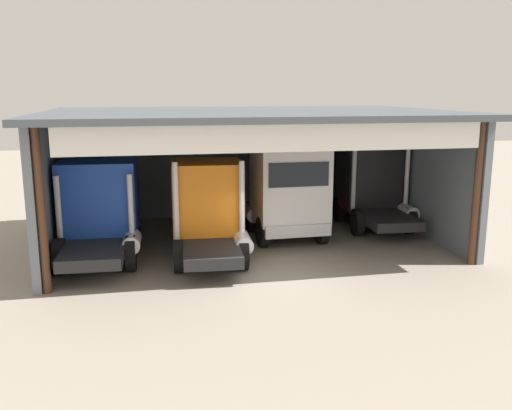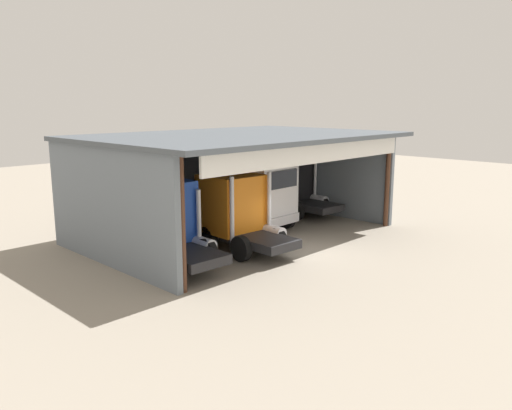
# 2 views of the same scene
# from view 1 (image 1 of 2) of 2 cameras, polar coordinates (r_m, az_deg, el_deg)

# --- Properties ---
(ground_plane) EXTENTS (80.00, 80.00, 0.00)m
(ground_plane) POSITION_cam_1_polar(r_m,az_deg,el_deg) (16.75, 2.14, -7.66)
(ground_plane) COLOR gray
(ground_plane) RESTS_ON ground
(workshop_shed) EXTENTS (14.27, 9.94, 4.87)m
(workshop_shed) POSITION_cam_1_polar(r_m,az_deg,el_deg) (21.01, -1.13, 5.92)
(workshop_shed) COLOR slate
(workshop_shed) RESTS_ON ground
(truck_blue_center_bay) EXTENTS (2.66, 5.09, 3.31)m
(truck_blue_center_bay) POSITION_cam_1_polar(r_m,az_deg,el_deg) (19.07, -15.87, -0.17)
(truck_blue_center_bay) COLOR #1E47B7
(truck_blue_center_bay) RESTS_ON ground
(truck_orange_left_bay) EXTENTS (2.56, 4.73, 3.41)m
(truck_orange_left_bay) POSITION_cam_1_polar(r_m,az_deg,el_deg) (18.49, -4.97, -0.33)
(truck_orange_left_bay) COLOR orange
(truck_orange_left_bay) RESTS_ON ground
(truck_white_center_left_bay) EXTENTS (2.77, 4.61, 3.64)m
(truck_white_center_left_bay) POSITION_cam_1_polar(r_m,az_deg,el_deg) (20.52, 3.24, 1.49)
(truck_white_center_left_bay) COLOR white
(truck_white_center_left_bay) RESTS_ON ground
(truck_black_center_right_bay) EXTENTS (2.67, 5.30, 3.65)m
(truck_black_center_right_bay) POSITION_cam_1_polar(r_m,az_deg,el_deg) (23.44, 11.79, 2.31)
(truck_black_center_right_bay) COLOR black
(truck_black_center_right_bay) RESTS_ON ground
(oil_drum) EXTENTS (0.58, 0.58, 0.94)m
(oil_drum) POSITION_cam_1_polar(r_m,az_deg,el_deg) (24.56, 4.49, -0.23)
(oil_drum) COLOR #194CB2
(oil_drum) RESTS_ON ground
(tool_cart) EXTENTS (0.90, 0.60, 1.00)m
(tool_cart) POSITION_cam_1_polar(r_m,az_deg,el_deg) (24.42, 6.21, -0.26)
(tool_cart) COLOR red
(tool_cart) RESTS_ON ground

